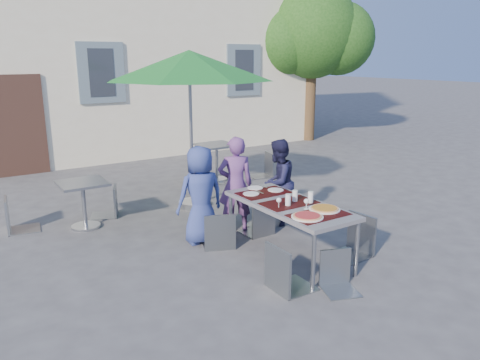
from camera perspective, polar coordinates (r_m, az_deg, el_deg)
ground at (r=5.63m, az=8.76°, el=-12.40°), size 90.00×90.00×0.00m
tree at (r=15.01m, az=8.83°, el=17.25°), size 3.60×3.00×4.70m
dining_table at (r=6.02m, az=5.99°, el=-3.31°), size 0.80×1.85×0.76m
pizza_near_left at (r=5.48m, az=8.21°, el=-4.39°), size 0.37×0.37×0.03m
pizza_near_right at (r=5.78m, az=10.26°, el=-3.45°), size 0.38×0.38×0.03m
glassware at (r=5.94m, az=6.94°, el=-2.24°), size 0.53×0.38×0.15m
place_settings at (r=6.50m, az=2.56°, el=-1.27°), size 0.65×0.47×0.01m
child_0 at (r=6.53m, az=-4.83°, el=-1.84°), size 0.70×0.48×1.39m
child_1 at (r=6.93m, az=-0.56°, el=-0.56°), size 0.62×0.53×1.44m
child_2 at (r=7.26m, az=4.62°, el=-0.30°), size 0.75×0.60×1.35m
chair_0 at (r=6.34m, az=-2.61°, el=-3.51°), size 0.56×0.56×0.97m
chair_1 at (r=6.81m, az=2.45°, el=-2.42°), size 0.42×0.43×0.93m
chair_2 at (r=7.12m, az=3.42°, el=-1.41°), size 0.50×0.50×0.98m
chair_3 at (r=5.20m, az=5.62°, el=-7.31°), size 0.47×0.46×1.03m
chair_4 at (r=6.31m, az=14.16°, el=-3.69°), size 0.49×0.48×1.02m
chair_5 at (r=5.38m, az=12.02°, el=-8.18°), size 0.48×0.48×0.84m
patio_umbrella at (r=7.89m, az=-6.19°, el=13.60°), size 2.77×2.77×2.67m
cafe_table_0 at (r=7.50m, az=-18.55°, el=-1.97°), size 0.68×0.68×0.73m
bg_chair_l_0 at (r=7.73m, az=-26.01°, el=-1.54°), size 0.50×0.50×0.99m
bg_chair_r_0 at (r=7.94m, az=-15.80°, el=-0.37°), size 0.55×0.55×0.95m
cafe_table_1 at (r=9.92m, az=-2.86°, el=3.07°), size 0.73×0.73×0.78m
bg_chair_l_1 at (r=9.69m, az=-3.88°, el=2.74°), size 0.52×0.52×0.93m
bg_chair_r_1 at (r=10.24m, az=3.08°, el=3.67°), size 0.53×0.53×1.00m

